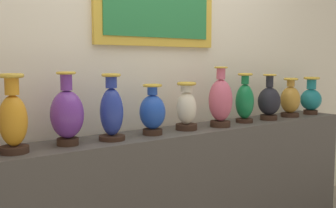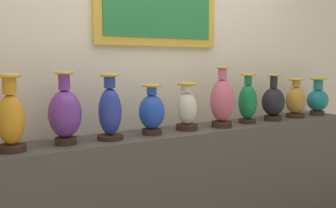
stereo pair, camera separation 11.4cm
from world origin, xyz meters
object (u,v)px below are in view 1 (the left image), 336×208
at_px(vase_sapphire, 152,112).
at_px(vase_emerald, 245,101).
at_px(vase_amber, 13,119).
at_px(vase_cobalt, 112,112).
at_px(vase_violet, 67,114).
at_px(vase_ivory, 186,108).
at_px(vase_onyx, 269,101).
at_px(vase_rose, 221,101).
at_px(vase_ochre, 290,100).
at_px(vase_teal, 311,98).

xyz_separation_m(vase_sapphire, vase_emerald, (0.86, 0.01, 0.02)).
height_order(vase_amber, vase_cobalt, vase_amber).
bearing_deg(vase_violet, vase_cobalt, -3.52).
height_order(vase_amber, vase_sapphire, vase_amber).
height_order(vase_ivory, vase_onyx, vase_onyx).
xyz_separation_m(vase_rose, vase_ochre, (0.84, 0.02, -0.04)).
xyz_separation_m(vase_violet, vase_teal, (2.26, -0.02, -0.03)).
xyz_separation_m(vase_amber, vase_onyx, (1.99, -0.00, -0.03)).
bearing_deg(vase_ivory, vase_cobalt, -178.25).
bearing_deg(vase_ochre, vase_teal, -1.18).
bearing_deg(vase_sapphire, vase_onyx, -0.73).
bearing_deg(vase_ivory, vase_teal, -0.99).
xyz_separation_m(vase_ivory, vase_ochre, (1.12, -0.02, -0.01)).
height_order(vase_sapphire, vase_emerald, vase_emerald).
relative_size(vase_amber, vase_violet, 0.99).
height_order(vase_rose, vase_emerald, vase_rose).
distance_m(vase_amber, vase_teal, 2.56).
relative_size(vase_cobalt, vase_onyx, 1.08).
bearing_deg(vase_onyx, vase_emerald, 175.71).
height_order(vase_sapphire, vase_ivory, vase_ivory).
distance_m(vase_amber, vase_cobalt, 0.57).
bearing_deg(vase_sapphire, vase_ochre, -0.15).
xyz_separation_m(vase_onyx, vase_teal, (0.58, 0.00, -0.01)).
distance_m(vase_amber, vase_onyx, 1.99).
bearing_deg(vase_emerald, vase_ivory, 179.08).
bearing_deg(vase_teal, vase_sapphire, 179.67).
height_order(vase_emerald, vase_teal, vase_emerald).
distance_m(vase_rose, vase_ochre, 0.84).
bearing_deg(vase_ivory, vase_amber, -178.80).
height_order(vase_rose, vase_ochre, vase_rose).
relative_size(vase_emerald, vase_onyx, 1.03).
xyz_separation_m(vase_sapphire, vase_ochre, (1.41, -0.00, -0.00)).
height_order(vase_cobalt, vase_teal, vase_cobalt).
xyz_separation_m(vase_amber, vase_teal, (2.56, -0.00, -0.03)).
xyz_separation_m(vase_cobalt, vase_onyx, (1.42, -0.01, -0.02)).
xyz_separation_m(vase_ivory, vase_emerald, (0.57, -0.01, 0.01)).
xyz_separation_m(vase_amber, vase_cobalt, (0.57, 0.01, -0.00)).
bearing_deg(vase_ivory, vase_rose, -8.81).
bearing_deg(vase_amber, vase_emerald, 0.50).
bearing_deg(vase_ivory, vase_emerald, -0.92).
bearing_deg(vase_rose, vase_amber, 179.24).
distance_m(vase_emerald, vase_onyx, 0.26).
relative_size(vase_violet, vase_emerald, 1.09).
bearing_deg(vase_violet, vase_ochre, -0.49).
height_order(vase_ochre, vase_teal, vase_teal).
bearing_deg(vase_sapphire, vase_violet, 178.66).
xyz_separation_m(vase_sapphire, vase_onyx, (1.12, -0.01, 0.00)).
relative_size(vase_violet, vase_ochre, 1.24).
bearing_deg(vase_sapphire, vase_emerald, 0.36).
relative_size(vase_emerald, vase_ochre, 1.15).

